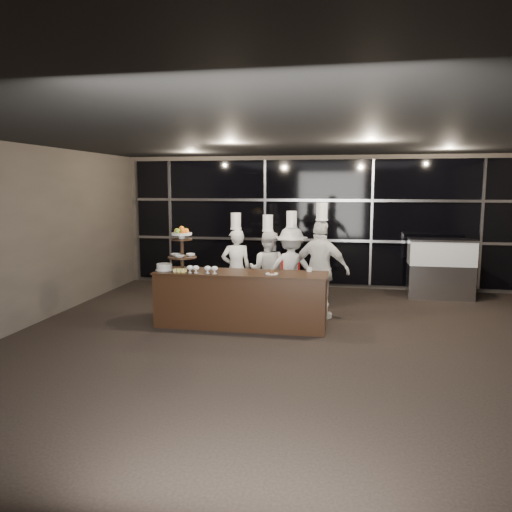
% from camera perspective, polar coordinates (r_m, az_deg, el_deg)
% --- Properties ---
extents(room, '(10.00, 10.00, 10.00)m').
position_cam_1_polar(room, '(6.51, 4.32, 0.74)').
color(room, black).
rests_on(room, ground).
extents(window_wall, '(8.60, 0.10, 2.80)m').
position_cam_1_polar(window_wall, '(11.41, 7.02, 3.85)').
color(window_wall, black).
rests_on(window_wall, ground).
extents(buffet_counter, '(2.84, 0.74, 0.92)m').
position_cam_1_polar(buffet_counter, '(8.27, -1.75, -4.95)').
color(buffet_counter, black).
rests_on(buffet_counter, ground).
extents(display_stand, '(0.48, 0.48, 0.74)m').
position_cam_1_polar(display_stand, '(8.39, -8.47, 1.21)').
color(display_stand, black).
rests_on(display_stand, buffet_counter).
extents(compotes, '(0.52, 0.11, 0.12)m').
position_cam_1_polar(compotes, '(8.10, -6.20, -1.40)').
color(compotes, silver).
rests_on(compotes, buffet_counter).
extents(layer_cake, '(0.30, 0.30, 0.11)m').
position_cam_1_polar(layer_cake, '(8.49, -10.43, -1.25)').
color(layer_cake, white).
rests_on(layer_cake, buffet_counter).
extents(pastry_squares, '(0.20, 0.13, 0.05)m').
position_cam_1_polar(pastry_squares, '(8.29, -8.68, -1.62)').
color(pastry_squares, '#F9E779').
rests_on(pastry_squares, buffet_counter).
extents(small_plate, '(0.20, 0.20, 0.05)m').
position_cam_1_polar(small_plate, '(7.99, 1.82, -1.98)').
color(small_plate, white).
rests_on(small_plate, buffet_counter).
extents(chef_cup, '(0.08, 0.08, 0.07)m').
position_cam_1_polar(chef_cup, '(8.26, 6.10, -1.55)').
color(chef_cup, white).
rests_on(chef_cup, buffet_counter).
extents(display_case, '(1.32, 0.58, 1.24)m').
position_cam_1_polar(display_case, '(11.01, 20.36, -1.02)').
color(display_case, '#A5A5AA').
rests_on(display_case, ground).
extents(chef_a, '(0.65, 0.53, 1.83)m').
position_cam_1_polar(chef_a, '(9.38, -2.29, -1.33)').
color(chef_a, white).
rests_on(chef_a, ground).
extents(chef_b, '(0.77, 0.62, 1.79)m').
position_cam_1_polar(chef_b, '(9.37, 1.35, -1.55)').
color(chef_b, white).
rests_on(chef_b, ground).
extents(chef_c, '(1.02, 0.60, 1.87)m').
position_cam_1_polar(chef_c, '(9.26, 4.04, -1.48)').
color(chef_c, silver).
rests_on(chef_c, ground).
extents(chef_d, '(1.10, 0.69, 2.04)m').
position_cam_1_polar(chef_d, '(8.73, 7.42, -1.51)').
color(chef_d, silver).
rests_on(chef_d, ground).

